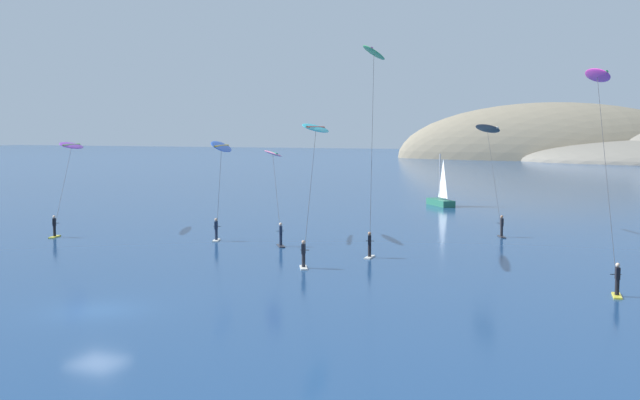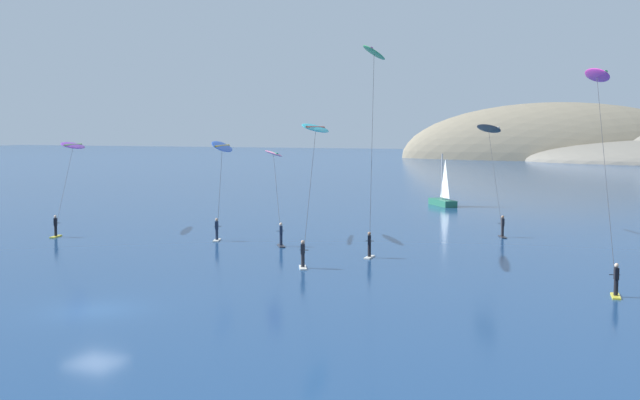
# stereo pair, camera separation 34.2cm
# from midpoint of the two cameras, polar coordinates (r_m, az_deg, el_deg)

# --- Properties ---
(ground_plane) EXTENTS (600.00, 600.00, 0.00)m
(ground_plane) POSITION_cam_midpoint_polar(r_m,az_deg,el_deg) (38.79, -15.83, -7.59)
(ground_plane) COLOR navy
(headland_island) EXTENTS (123.41, 71.44, 31.66)m
(headland_island) POSITION_cam_midpoint_polar(r_m,az_deg,el_deg) (231.93, 21.59, 2.62)
(headland_island) COLOR slate
(headland_island) RESTS_ON ground
(sailboat_near) EXTENTS (4.48, 5.23, 5.70)m
(sailboat_near) POSITION_cam_midpoint_polar(r_m,az_deg,el_deg) (89.23, 8.38, 0.03)
(sailboat_near) COLOR #23664C
(sailboat_near) RESTS_ON ground
(kitesurfer_green) EXTENTS (3.24, 7.68, 14.11)m
(kitesurfer_green) POSITION_cam_midpoint_polar(r_m,az_deg,el_deg) (55.82, 3.66, 9.60)
(kitesurfer_green) COLOR silver
(kitesurfer_green) RESTS_ON ground
(kitesurfer_magenta) EXTENTS (3.24, 8.65, 11.81)m
(kitesurfer_magenta) POSITION_cam_midpoint_polar(r_m,az_deg,el_deg) (47.30, 19.04, 7.06)
(kitesurfer_magenta) COLOR yellow
(kitesurfer_magenta) RESTS_ON ground
(kitesurfer_black) EXTENTS (4.53, 7.62, 8.87)m
(kitesurfer_black) POSITION_cam_midpoint_polar(r_m,az_deg,el_deg) (67.29, 11.74, 4.48)
(kitesurfer_black) COLOR #2D2D33
(kitesurfer_black) RESTS_ON ground
(kitesurfer_blue) EXTENTS (3.13, 5.89, 7.53)m
(kitesurfer_blue) POSITION_cam_midpoint_polar(r_m,az_deg,el_deg) (62.51, -7.20, 3.36)
(kitesurfer_blue) COLOR silver
(kitesurfer_blue) RESTS_ON ground
(kitesurfer_cyan) EXTENTS (2.92, 7.98, 8.81)m
(kitesurfer_cyan) POSITION_cam_midpoint_polar(r_m,az_deg,el_deg) (51.61, -0.54, 4.55)
(kitesurfer_cyan) COLOR silver
(kitesurfer_cyan) RESTS_ON ground
(kitesurfer_pink) EXTENTS (5.71, 8.11, 6.80)m
(kitesurfer_pink) POSITION_cam_midpoint_polar(r_m,az_deg,el_deg) (61.90, -3.50, 2.91)
(kitesurfer_pink) COLOR #2D2D33
(kitesurfer_pink) RESTS_ON ground
(kitesurfer_purple) EXTENTS (5.12, 8.97, 7.37)m
(kitesurfer_purple) POSITION_cam_midpoint_polar(r_m,az_deg,el_deg) (70.55, -17.45, 3.36)
(kitesurfer_purple) COLOR yellow
(kitesurfer_purple) RESTS_ON ground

